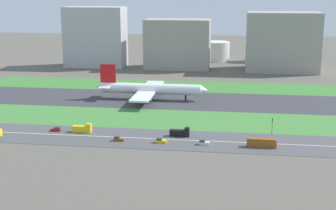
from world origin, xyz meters
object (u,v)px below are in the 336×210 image
object	(u,v)px
truck_1	(82,129)
terminal_building	(96,37)
car_0	(204,143)
traffic_light	(272,125)
fuel_tank_west	(178,51)
hangar_building	(178,44)
truck_2	(180,133)
fuel_tank_east	(256,52)
office_tower	(282,42)
fuel_tank_centre	(216,51)
car_2	(118,139)
airliner	(148,89)
car_3	(56,129)
car_1	(161,141)
bus_0	(261,143)

from	to	relation	value
truck_1	terminal_building	bearing A→B (deg)	104.40
car_0	traffic_light	xyz separation A→B (m)	(28.24, 17.99, 3.37)
fuel_tank_west	hangar_building	bearing A→B (deg)	-83.58
truck_2	car_0	bearing A→B (deg)	-43.01
traffic_light	fuel_tank_east	world-z (taller)	fuel_tank_east
terminal_building	office_tower	world-z (taller)	terminal_building
fuel_tank_centre	car_2	bearing A→B (deg)	-97.20
airliner	terminal_building	bearing A→B (deg)	119.25
car_3	terminal_building	bearing A→B (deg)	100.79
truck_2	fuel_tank_west	distance (m)	228.84
truck_1	car_1	size ratio (longest dim) A/B	1.91
car_2	fuel_tank_centre	world-z (taller)	fuel_tank_centre
truck_1	car_1	world-z (taller)	truck_1
fuel_tank_centre	bus_0	bearing A→B (deg)	-83.18
bus_0	fuel_tank_east	bearing A→B (deg)	-91.40
traffic_light	hangar_building	world-z (taller)	hangar_building
car_2	truck_2	world-z (taller)	truck_2
airliner	bus_0	distance (m)	98.37
truck_1	traffic_light	distance (m)	82.58
car_0	car_3	xyz separation A→B (m)	(-65.95, 10.00, 0.00)
hangar_building	fuel_tank_centre	distance (m)	54.39
car_2	car_0	world-z (taller)	same
traffic_light	terminal_building	size ratio (longest dim) A/B	0.15
airliner	car_3	xyz separation A→B (m)	(-29.15, -68.00, -5.31)
truck_1	office_tower	distance (m)	208.80
terminal_building	car_1	bearing A→B (deg)	-66.62
car_0	fuel_tank_west	size ratio (longest dim) A/B	0.21
truck_1	truck_2	size ratio (longest dim) A/B	1.00
terminal_building	fuel_tank_west	distance (m)	77.92
office_tower	fuel_tank_east	distance (m)	50.30
traffic_light	terminal_building	xyz separation A→B (m)	(-128.87, 174.01, 19.50)
bus_0	airliner	bearing A→B (deg)	-52.54
car_1	hangar_building	world-z (taller)	hangar_building
truck_2	hangar_building	distance (m)	184.31
car_2	traffic_light	size ratio (longest dim) A/B	0.61
fuel_tank_west	fuel_tank_centre	world-z (taller)	fuel_tank_centre
fuel_tank_east	traffic_light	bearing A→B (deg)	-90.14
fuel_tank_west	car_0	bearing A→B (deg)	-80.66
truck_2	fuel_tank_centre	world-z (taller)	fuel_tank_centre
office_tower	airliner	bearing A→B (deg)	-126.10
airliner	car_1	distance (m)	80.50
truck_2	car_1	xyz separation A→B (m)	(-6.90, -10.00, -0.75)
car_0	truck_2	bearing A→B (deg)	-43.01
truck_2	car_1	size ratio (longest dim) A/B	1.91
traffic_light	car_2	bearing A→B (deg)	-164.19
truck_1	car_3	size ratio (longest dim) A/B	1.91
car_2	fuel_tank_west	world-z (taller)	fuel_tank_west
hangar_building	fuel_tank_east	world-z (taller)	hangar_building
bus_0	office_tower	distance (m)	194.49
fuel_tank_centre	fuel_tank_east	world-z (taller)	fuel_tank_centre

